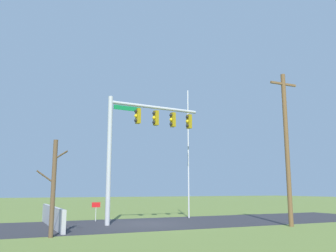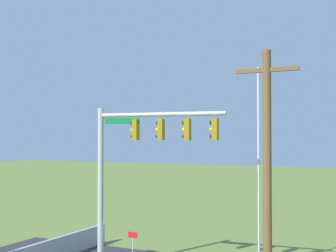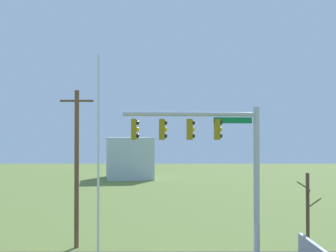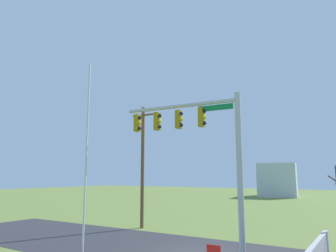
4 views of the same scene
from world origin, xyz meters
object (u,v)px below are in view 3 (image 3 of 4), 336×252
Objects in this scene: flagpole at (98,174)px; utility_pole at (77,166)px; signal_mast at (216,154)px; distant_building at (129,158)px; bare_tree at (308,210)px.

flagpole is 1.08× the size of utility_pole.
signal_mast is 5.80m from flagpole.
signal_mast is at bearing -179.42° from distant_building.
utility_pole is 13.16m from bare_tree.
signal_mast is 47.00m from distant_building.
bare_tree is at bearing 34.00° from flagpole.
signal_mast reaches higher than bare_tree.
bare_tree is at bearing -171.37° from distant_building.
utility_pole is 1.19× the size of distant_building.
distant_building is at bearing 99.32° from signal_mast.
signal_mast reaches higher than distant_building.
flagpole is 2.25× the size of bare_tree.
utility_pole is 2.09× the size of bare_tree.
flagpole reaches higher than signal_mast.
distant_building is at bearing 90.30° from utility_pole.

